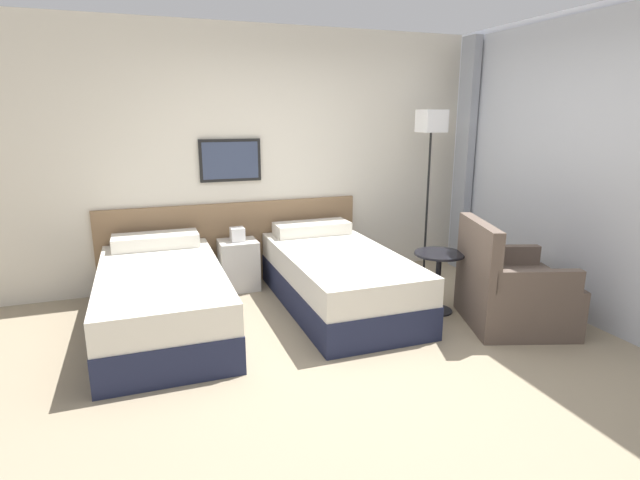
% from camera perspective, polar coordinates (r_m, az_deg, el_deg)
% --- Properties ---
extents(ground_plane, '(16.00, 16.00, 0.00)m').
position_cam_1_polar(ground_plane, '(3.96, 4.93, -12.94)').
color(ground_plane, gray).
extents(wall_headboard, '(10.00, 0.10, 2.70)m').
position_cam_1_polar(wall_headboard, '(5.53, -4.43, 8.89)').
color(wall_headboard, beige).
rests_on(wall_headboard, ground_plane).
extents(wall_window, '(0.21, 4.59, 2.70)m').
position_cam_1_polar(wall_window, '(4.82, 30.13, 6.78)').
color(wall_window, white).
rests_on(wall_window, ground_plane).
extents(bed_near_door, '(1.01, 2.03, 0.67)m').
position_cam_1_polar(bed_near_door, '(4.50, -17.57, -6.32)').
color(bed_near_door, '#1E233D').
rests_on(bed_near_door, ground_plane).
extents(bed_near_window, '(1.01, 2.03, 0.67)m').
position_cam_1_polar(bed_near_window, '(4.82, 2.03, -4.30)').
color(bed_near_window, '#1E233D').
rests_on(bed_near_window, ground_plane).
extents(nightstand, '(0.39, 0.35, 0.66)m').
position_cam_1_polar(nightstand, '(5.33, -9.28, -2.69)').
color(nightstand, beige).
rests_on(nightstand, ground_plane).
extents(floor_lamp, '(0.26, 0.26, 1.85)m').
position_cam_1_polar(floor_lamp, '(5.56, 12.55, 11.56)').
color(floor_lamp, black).
rests_on(floor_lamp, ground_plane).
extents(side_table, '(0.46, 0.46, 0.57)m').
position_cam_1_polar(side_table, '(4.74, 13.38, -3.43)').
color(side_table, black).
rests_on(side_table, ground_plane).
extents(armchair, '(1.04, 1.06, 0.93)m').
position_cam_1_polar(armchair, '(4.68, 21.02, -5.66)').
color(armchair, brown).
rests_on(armchair, ground_plane).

